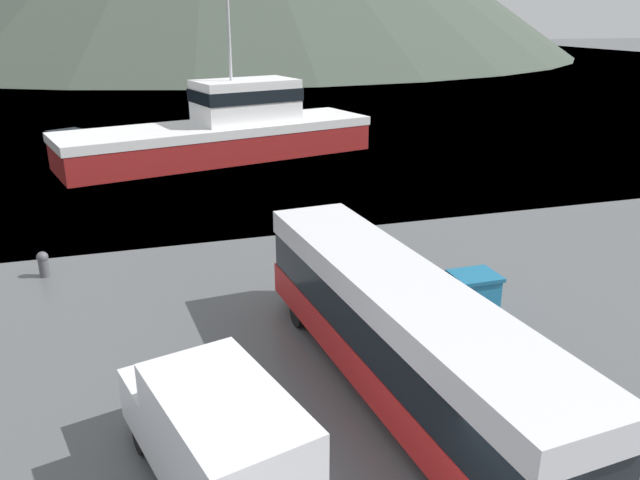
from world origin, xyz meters
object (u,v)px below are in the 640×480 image
at_px(delivery_van, 215,436).
at_px(tour_bus, 399,330).
at_px(small_boat, 81,141).
at_px(fishing_boat, 225,130).
at_px(storage_bin, 474,291).

bearing_deg(delivery_van, tour_bus, 8.88).
bearing_deg(small_boat, delivery_van, 67.65).
distance_m(delivery_van, small_boat, 37.69).
bearing_deg(small_boat, fishing_boat, 117.97).
bearing_deg(tour_bus, delivery_van, -161.14).
xyz_separation_m(tour_bus, delivery_van, (-4.90, -2.17, -0.46)).
distance_m(tour_bus, storage_bin, 5.90).
height_order(tour_bus, fishing_boat, fishing_boat).
height_order(storage_bin, small_boat, storage_bin).
height_order(delivery_van, small_boat, delivery_van).
relative_size(tour_bus, storage_bin, 8.58).
distance_m(tour_bus, small_boat, 36.48).
bearing_deg(fishing_boat, small_boat, 42.41).
height_order(fishing_boat, storage_bin, fishing_boat).
relative_size(tour_bus, fishing_boat, 0.59).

